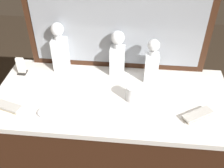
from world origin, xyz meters
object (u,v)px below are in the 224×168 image
(crystal_decanter_left, at_px, (60,51))
(silver_brush_left, at_px, (197,115))
(crystal_decanter_center, at_px, (118,57))
(crystal_tumbler_far_right, at_px, (133,94))
(porcelain_dish, at_px, (44,113))
(silver_brush_far_right, at_px, (9,107))
(crystal_decanter_rear, at_px, (152,64))
(napkin_holder, at_px, (21,67))

(crystal_decanter_left, height_order, silver_brush_left, crystal_decanter_left)
(crystal_decanter_center, relative_size, crystal_tumbler_far_right, 3.23)
(silver_brush_left, bearing_deg, porcelain_dish, -176.03)
(silver_brush_far_right, bearing_deg, crystal_decanter_left, 64.57)
(silver_brush_left, bearing_deg, silver_brush_far_right, -177.76)
(crystal_decanter_rear, xyz_separation_m, silver_brush_far_right, (-0.75, -0.34, -0.10))
(crystal_decanter_center, height_order, silver_brush_left, crystal_decanter_center)
(crystal_tumbler_far_right, xyz_separation_m, napkin_holder, (-0.69, 0.18, 0.01))
(crystal_decanter_center, distance_m, crystal_tumbler_far_right, 0.28)
(crystal_decanter_center, distance_m, crystal_decanter_left, 0.35)
(crystal_decanter_rear, distance_m, crystal_decanter_left, 0.56)
(crystal_decanter_center, distance_m, napkin_holder, 0.60)
(silver_brush_left, bearing_deg, crystal_decanter_center, 141.47)
(porcelain_dish, bearing_deg, napkin_holder, 125.96)
(crystal_decanter_rear, bearing_deg, silver_brush_left, -51.79)
(silver_brush_left, xyz_separation_m, napkin_holder, (-1.03, 0.28, 0.03))
(crystal_decanter_center, xyz_separation_m, napkin_holder, (-0.59, -0.07, -0.07))
(crystal_decanter_center, height_order, napkin_holder, crystal_decanter_center)
(crystal_decanter_center, height_order, crystal_tumbler_far_right, crystal_decanter_center)
(crystal_decanter_left, distance_m, silver_brush_far_right, 0.46)
(crystal_decanter_left, height_order, crystal_tumbler_far_right, crystal_decanter_left)
(crystal_tumbler_far_right, height_order, silver_brush_left, crystal_tumbler_far_right)
(crystal_tumbler_far_right, height_order, silver_brush_far_right, crystal_tumbler_far_right)
(crystal_decanter_center, height_order, porcelain_dish, crystal_decanter_center)
(crystal_decanter_rear, height_order, napkin_holder, crystal_decanter_rear)
(crystal_decanter_center, bearing_deg, napkin_holder, -173.30)
(crystal_decanter_center, xyz_separation_m, crystal_tumbler_far_right, (0.10, -0.25, -0.07))
(crystal_decanter_rear, height_order, silver_brush_far_right, crystal_decanter_rear)
(crystal_tumbler_far_right, relative_size, silver_brush_left, 0.52)
(crystal_decanter_left, xyz_separation_m, silver_brush_left, (0.79, -0.36, -0.11))
(napkin_holder, bearing_deg, crystal_decanter_left, 18.58)
(crystal_decanter_center, height_order, crystal_decanter_left, crystal_decanter_left)
(porcelain_dish, relative_size, napkin_holder, 0.61)
(crystal_decanter_center, distance_m, porcelain_dish, 0.54)
(crystal_decanter_center, xyz_separation_m, porcelain_dish, (-0.35, -0.40, -0.11))
(crystal_decanter_center, relative_size, crystal_decanter_left, 0.91)
(crystal_decanter_left, distance_m, silver_brush_left, 0.88)
(crystal_decanter_rear, height_order, crystal_decanter_left, crystal_decanter_left)
(silver_brush_left, height_order, porcelain_dish, silver_brush_left)
(napkin_holder, bearing_deg, crystal_decanter_center, 6.70)
(silver_brush_far_right, bearing_deg, porcelain_dish, -4.69)
(crystal_decanter_rear, relative_size, porcelain_dish, 3.98)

